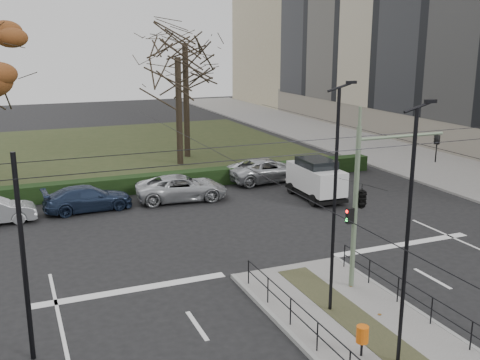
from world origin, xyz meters
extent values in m
plane|color=black|center=(0.00, 0.00, 0.00)|extent=(140.00, 140.00, 0.00)
cube|color=slate|center=(18.00, 22.00, 0.07)|extent=(8.00, 90.00, 0.14)
cube|color=#283219|center=(-6.00, 32.00, 0.05)|extent=(38.00, 26.00, 0.10)
cube|color=black|center=(-6.00, 18.60, 0.50)|extent=(38.00, 1.00, 1.00)
cube|color=tan|center=(28.00, 24.00, 9.00)|extent=(12.00, 52.00, 18.00)
cube|color=black|center=(21.95, 24.00, 9.90)|extent=(0.10, 50.96, 14.76)
cylinder|color=black|center=(-2.05, 4.00, 0.59)|extent=(0.04, 0.04, 0.90)
cylinder|color=black|center=(2.05, 4.00, 0.59)|extent=(0.04, 0.04, 0.90)
cylinder|color=black|center=(-2.05, -2.60, 1.04)|extent=(0.04, 13.20, 0.04)
cylinder|color=black|center=(2.05, -2.60, 1.04)|extent=(0.04, 13.20, 0.04)
cylinder|color=black|center=(-9.60, 2.00, 3.00)|extent=(0.14, 0.14, 6.00)
cylinder|color=black|center=(0.00, 1.00, 5.50)|extent=(20.00, 0.02, 0.02)
cylinder|color=black|center=(0.00, 3.00, 5.50)|extent=(20.00, 0.02, 0.02)
cylinder|color=black|center=(-3.50, -2.00, 5.30)|extent=(0.02, 34.00, 0.02)
cylinder|color=slate|center=(1.32, 2.39, 3.06)|extent=(0.18, 0.18, 5.83)
cylinder|color=slate|center=(3.11, 2.39, 5.52)|extent=(3.59, 0.11, 0.11)
imported|color=black|center=(4.68, 2.39, 4.96)|extent=(0.21, 0.24, 1.01)
imported|color=black|center=(1.56, 2.39, 3.50)|extent=(1.01, 2.28, 0.90)
cube|color=black|center=(1.11, 2.39, 2.83)|extent=(0.25, 0.18, 0.56)
sphere|color=#FF0C0C|center=(1.00, 2.39, 3.00)|extent=(0.12, 0.12, 0.12)
sphere|color=#0CE533|center=(1.00, 2.39, 2.70)|extent=(0.12, 0.12, 0.12)
cylinder|color=black|center=(-1.02, -1.65, 0.36)|extent=(0.07, 0.07, 0.44)
cylinder|color=#D3560C|center=(-1.02, -1.65, 0.80)|extent=(0.35, 0.35, 0.49)
cylinder|color=black|center=(-0.28, -2.33, 3.67)|extent=(0.11, 0.11, 7.06)
cube|color=black|center=(0.12, -2.33, 7.34)|extent=(0.31, 0.12, 0.09)
cylinder|color=black|center=(-0.36, 1.09, 3.79)|extent=(0.11, 0.11, 7.29)
cube|color=black|center=(0.05, 1.09, 7.57)|extent=(0.32, 0.13, 0.09)
imported|color=#1B2740|center=(-6.12, 15.97, 0.67)|extent=(4.71, 2.15, 1.34)
imported|color=#A7A9AE|center=(-0.96, 15.98, 0.71)|extent=(5.34, 2.87, 1.42)
cube|color=silver|center=(6.18, 13.40, 1.18)|extent=(1.84, 4.18, 1.34)
cube|color=black|center=(6.18, 13.40, 1.98)|extent=(1.66, 2.31, 0.63)
cube|color=black|center=(6.18, 13.40, 0.30)|extent=(1.88, 4.26, 0.18)
cylinder|color=black|center=(7.02, 12.01, 0.33)|extent=(0.24, 0.67, 0.66)
cylinder|color=black|center=(5.28, 12.06, 0.33)|extent=(0.24, 0.67, 0.66)
cylinder|color=black|center=(7.09, 14.74, 0.33)|extent=(0.24, 0.67, 0.66)
cylinder|color=black|center=(5.35, 14.79, 0.33)|extent=(0.24, 0.67, 0.66)
cylinder|color=black|center=(2.84, 27.07, 4.33)|extent=(0.44, 0.44, 8.45)
cylinder|color=black|center=(1.57, 24.74, 3.87)|extent=(0.44, 0.44, 7.53)
imported|color=#A7A9AE|center=(5.39, 18.00, 0.74)|extent=(5.41, 2.66, 1.48)
camera|label=1|loc=(-9.63, -13.43, 8.84)|focal=42.00mm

